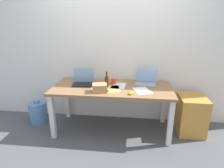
# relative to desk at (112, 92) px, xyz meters

# --- Properties ---
(ground_plane) EXTENTS (8.00, 8.00, 0.00)m
(ground_plane) POSITION_rel_desk_xyz_m (0.00, 0.00, -0.65)
(ground_plane) COLOR #515459
(back_wall) EXTENTS (5.20, 0.08, 2.60)m
(back_wall) POSITION_rel_desk_xyz_m (0.00, 0.46, 0.65)
(back_wall) COLOR white
(back_wall) RESTS_ON ground
(desk) EXTENTS (1.84, 0.79, 0.74)m
(desk) POSITION_rel_desk_xyz_m (0.00, 0.00, 0.00)
(desk) COLOR olive
(desk) RESTS_ON ground
(laptop_left) EXTENTS (0.35, 0.26, 0.25)m
(laptop_left) POSITION_rel_desk_xyz_m (-0.47, 0.08, 0.15)
(laptop_left) COLOR black
(laptop_left) RESTS_ON desk
(laptop_right) EXTENTS (0.36, 0.28, 0.24)m
(laptop_right) POSITION_rel_desk_xyz_m (0.52, 0.20, 0.14)
(laptop_right) COLOR gray
(laptop_right) RESTS_ON desk
(beer_bottle) EXTENTS (0.06, 0.06, 0.24)m
(beer_bottle) POSITION_rel_desk_xyz_m (-0.08, 0.01, 0.18)
(beer_bottle) COLOR #47280F
(beer_bottle) RESTS_ON desk
(computer_mouse) EXTENTS (0.11, 0.12, 0.03)m
(computer_mouse) POSITION_rel_desk_xyz_m (0.30, -0.27, 0.11)
(computer_mouse) COLOR gold
(computer_mouse) RESTS_ON desk
(cardboard_box) EXTENTS (0.24, 0.21, 0.11)m
(cardboard_box) POSITION_rel_desk_xyz_m (-0.15, -0.22, 0.15)
(cardboard_box) COLOR tan
(cardboard_box) RESTS_ON desk
(coffee_mug) EXTENTS (0.08, 0.08, 0.09)m
(coffee_mug) POSITION_rel_desk_xyz_m (0.01, 0.15, 0.14)
(coffee_mug) COLOR #D84C38
(coffee_mug) RESTS_ON desk
(paper_sheet_front_right) EXTENTS (0.30, 0.35, 0.00)m
(paper_sheet_front_right) POSITION_rel_desk_xyz_m (0.46, -0.11, 0.09)
(paper_sheet_front_right) COLOR white
(paper_sheet_front_right) RESTS_ON desk
(paper_sheet_near_back) EXTENTS (0.23, 0.31, 0.00)m
(paper_sheet_near_back) POSITION_rel_desk_xyz_m (0.10, 0.07, 0.09)
(paper_sheet_near_back) COLOR white
(paper_sheet_near_back) RESTS_ON desk
(paper_sheet_center) EXTENTS (0.26, 0.33, 0.00)m
(paper_sheet_center) POSITION_rel_desk_xyz_m (0.02, -0.08, 0.09)
(paper_sheet_center) COLOR #F4E06B
(paper_sheet_center) RESTS_ON desk
(paper_yellow_folder) EXTENTS (0.32, 0.36, 0.00)m
(paper_yellow_folder) POSITION_rel_desk_xyz_m (-0.18, -0.12, 0.09)
(paper_yellow_folder) COLOR #F4E06B
(paper_yellow_folder) RESTS_ON desk
(water_cooler_jug) EXTENTS (0.30, 0.30, 0.42)m
(water_cooler_jug) POSITION_rel_desk_xyz_m (-1.31, 0.08, -0.46)
(water_cooler_jug) COLOR #598CC6
(water_cooler_jug) RESTS_ON ground
(filing_cabinet) EXTENTS (0.40, 0.48, 0.60)m
(filing_cabinet) POSITION_rel_desk_xyz_m (1.25, 0.07, -0.35)
(filing_cabinet) COLOR #C68938
(filing_cabinet) RESTS_ON ground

